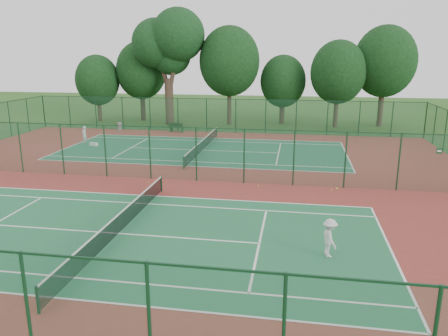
{
  "coord_description": "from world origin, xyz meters",
  "views": [
    {
      "loc": [
        7.78,
        -26.42,
        7.96
      ],
      "look_at": [
        3.76,
        -2.52,
        1.6
      ],
      "focal_mm": 35.0,
      "sensor_mm": 36.0,
      "label": 1
    }
  ],
  "objects_px": {
    "bench": "(176,127)",
    "player_near": "(330,238)",
    "trash_bin": "(120,126)",
    "kit_bag": "(94,144)",
    "big_tree": "(169,43)",
    "player_far": "(84,135)"
  },
  "relations": [
    {
      "from": "bench",
      "to": "player_near",
      "type": "bearing_deg",
      "value": -50.33
    },
    {
      "from": "player_near",
      "to": "bench",
      "type": "bearing_deg",
      "value": 7.76
    },
    {
      "from": "player_far",
      "to": "trash_bin",
      "type": "relative_size",
      "value": 1.75
    },
    {
      "from": "kit_bag",
      "to": "big_tree",
      "type": "relative_size",
      "value": 0.06
    },
    {
      "from": "player_near",
      "to": "trash_bin",
      "type": "xyz_separation_m",
      "value": [
        -20.13,
        26.9,
        -0.36
      ]
    },
    {
      "from": "player_near",
      "to": "kit_bag",
      "type": "height_order",
      "value": "player_near"
    },
    {
      "from": "bench",
      "to": "big_tree",
      "type": "bearing_deg",
      "value": 123.86
    },
    {
      "from": "kit_bag",
      "to": "big_tree",
      "type": "height_order",
      "value": "big_tree"
    },
    {
      "from": "player_near",
      "to": "trash_bin",
      "type": "bearing_deg",
      "value": 17.27
    },
    {
      "from": "player_far",
      "to": "trash_bin",
      "type": "bearing_deg",
      "value": -178.7
    },
    {
      "from": "kit_bag",
      "to": "big_tree",
      "type": "xyz_separation_m",
      "value": [
        3.24,
        13.4,
        9.01
      ]
    },
    {
      "from": "bench",
      "to": "kit_bag",
      "type": "relative_size",
      "value": 2.24
    },
    {
      "from": "bench",
      "to": "big_tree",
      "type": "xyz_separation_m",
      "value": [
        -2.14,
        5.44,
        8.63
      ]
    },
    {
      "from": "trash_bin",
      "to": "kit_bag",
      "type": "height_order",
      "value": "trash_bin"
    },
    {
      "from": "bench",
      "to": "big_tree",
      "type": "height_order",
      "value": "big_tree"
    },
    {
      "from": "player_near",
      "to": "trash_bin",
      "type": "relative_size",
      "value": 1.79
    },
    {
      "from": "trash_bin",
      "to": "kit_bag",
      "type": "bearing_deg",
      "value": -83.91
    },
    {
      "from": "player_near",
      "to": "player_far",
      "type": "bearing_deg",
      "value": 26.31
    },
    {
      "from": "player_far",
      "to": "big_tree",
      "type": "relative_size",
      "value": 0.12
    },
    {
      "from": "trash_bin",
      "to": "kit_bag",
      "type": "distance_m",
      "value": 7.97
    },
    {
      "from": "player_near",
      "to": "bench",
      "type": "distance_m",
      "value": 30.32
    },
    {
      "from": "trash_bin",
      "to": "kit_bag",
      "type": "relative_size",
      "value": 1.17
    }
  ]
}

